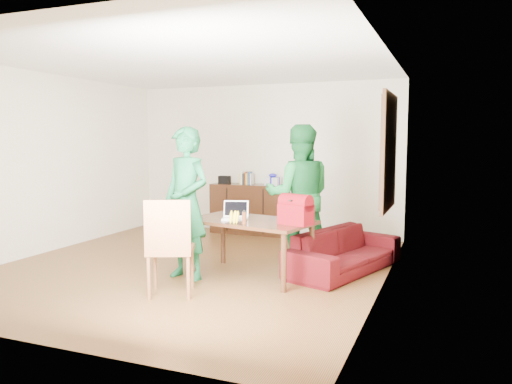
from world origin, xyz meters
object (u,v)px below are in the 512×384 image
at_px(table, 250,227).
at_px(sofa, 344,251).
at_px(laptop, 235,216).
at_px(red_bag, 296,213).
at_px(person_far, 299,195).
at_px(person_near, 186,203).
at_px(chair, 171,267).
at_px(bottle, 244,217).

xyz_separation_m(table, sofa, (1.05, 0.67, -0.36)).
distance_m(laptop, red_bag, 0.82).
relative_size(person_far, sofa, 1.04).
bearing_deg(red_bag, sofa, 80.00).
distance_m(person_near, person_far, 1.60).
relative_size(chair, laptop, 2.93).
height_order(table, person_far, person_far).
relative_size(person_near, sofa, 1.01).
relative_size(chair, person_near, 0.58).
bearing_deg(person_near, sofa, 46.86).
bearing_deg(laptop, sofa, 12.18).
distance_m(person_near, red_bag, 1.35).
bearing_deg(bottle, red_bag, 19.56).
distance_m(person_far, laptop, 1.05).
bearing_deg(person_far, laptop, 36.77).
relative_size(table, sofa, 0.90).
relative_size(person_near, person_far, 0.98).
relative_size(table, laptop, 4.54).
distance_m(person_far, sofa, 0.97).
distance_m(chair, bottle, 1.03).
relative_size(person_near, laptop, 5.08).
relative_size(chair, person_far, 0.56).
xyz_separation_m(person_near, red_bag, (1.32, 0.25, -0.08)).
bearing_deg(chair, laptop, 47.36).
bearing_deg(person_far, sofa, 148.22).
bearing_deg(table, person_near, -141.07).
distance_m(table, laptop, 0.23).
height_order(laptop, sofa, laptop).
bearing_deg(table, red_bag, 0.94).
bearing_deg(person_near, bottle, 19.73).
height_order(chair, person_far, person_far).
relative_size(table, chair, 1.55).
bearing_deg(bottle, person_near, -176.63).
height_order(chair, sofa, chair).
xyz_separation_m(laptop, red_bag, (0.81, -0.08, 0.10)).
height_order(table, bottle, bottle).
bearing_deg(red_bag, laptop, -166.87).
bearing_deg(sofa, person_near, 139.56).
xyz_separation_m(person_far, sofa, (0.66, -0.15, -0.69)).
distance_m(table, person_near, 0.84).
bearing_deg(chair, person_near, 80.99).
bearing_deg(person_near, table, 43.84).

